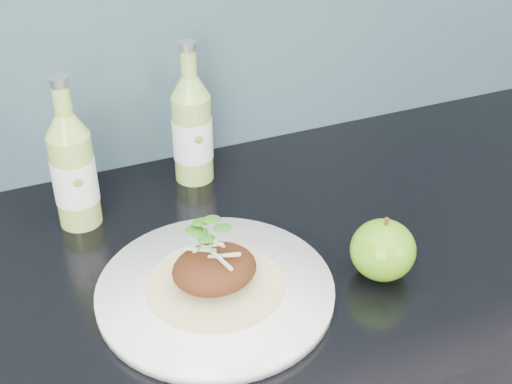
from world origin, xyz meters
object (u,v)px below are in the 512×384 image
green_apple (383,250)px  cider_bottle_left (73,170)px  dinner_plate (215,291)px  cider_bottle_right (192,129)px

green_apple → cider_bottle_left: cider_bottle_left is taller
dinner_plate → cider_bottle_left: size_ratio=1.62×
green_apple → dinner_plate: bearing=168.8°
dinner_plate → cider_bottle_right: 0.30m
cider_bottle_right → dinner_plate: bearing=-88.1°
dinner_plate → cider_bottle_right: cider_bottle_right is taller
cider_bottle_left → dinner_plate: bearing=-82.9°
green_apple → cider_bottle_left: size_ratio=0.46×
green_apple → cider_bottle_right: cider_bottle_right is taller
dinner_plate → green_apple: bearing=-11.2°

